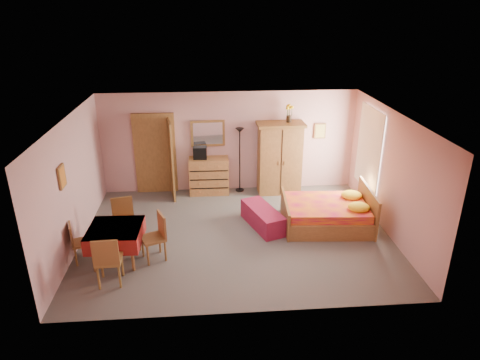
{
  "coord_description": "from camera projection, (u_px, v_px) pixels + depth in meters",
  "views": [
    {
      "loc": [
        -0.56,
        -8.01,
        4.63
      ],
      "look_at": [
        0.1,
        0.3,
        1.15
      ],
      "focal_mm": 32.0,
      "sensor_mm": 36.0,
      "label": 1
    }
  ],
  "objects": [
    {
      "name": "wall_right",
      "position": [
        391.0,
        174.0,
        8.93
      ],
      "size": [
        0.1,
        5.0,
        2.6
      ],
      "primitive_type": "cube",
      "color": "#CB9493",
      "rests_on": "floor"
    },
    {
      "name": "sunflower_vase",
      "position": [
        289.0,
        113.0,
        10.56
      ],
      "size": [
        0.19,
        0.19,
        0.45
      ],
      "primitive_type": "cube",
      "rotation": [
        0.0,
        0.0,
        0.09
      ],
      "color": "yellow",
      "rests_on": "wardrobe"
    },
    {
      "name": "chair_east",
      "position": [
        153.0,
        238.0,
        8.16
      ],
      "size": [
        0.56,
        0.56,
        0.93
      ],
      "primitive_type": "cube",
      "rotation": [
        0.0,
        0.0,
        1.98
      ],
      "color": "olive",
      "rests_on": "floor"
    },
    {
      "name": "stereo",
      "position": [
        200.0,
        153.0,
        10.8
      ],
      "size": [
        0.35,
        0.26,
        0.31
      ],
      "primitive_type": "cube",
      "rotation": [
        0.0,
        0.0,
        -0.05
      ],
      "color": "black",
      "rests_on": "chest_of_drawers"
    },
    {
      "name": "wall_back",
      "position": [
        229.0,
        142.0,
        10.99
      ],
      "size": [
        6.5,
        0.1,
        2.6
      ],
      "primitive_type": "cube",
      "color": "#CB9493",
      "rests_on": "floor"
    },
    {
      "name": "picture_back",
      "position": [
        320.0,
        131.0,
        11.04
      ],
      "size": [
        0.3,
        0.04,
        0.4
      ],
      "primitive_type": "cube",
      "color": "#D8BF59",
      "rests_on": "wall_back"
    },
    {
      "name": "picture_left",
      "position": [
        62.0,
        177.0,
        7.75
      ],
      "size": [
        0.04,
        0.32,
        0.42
      ],
      "primitive_type": "cube",
      "color": "orange",
      "rests_on": "wall_left"
    },
    {
      "name": "chair_west",
      "position": [
        82.0,
        242.0,
        8.13
      ],
      "size": [
        0.47,
        0.47,
        0.82
      ],
      "primitive_type": "cube",
      "rotation": [
        0.0,
        0.0,
        -1.24
      ],
      "color": "#AB753A",
      "rests_on": "floor"
    },
    {
      "name": "chest_of_drawers",
      "position": [
        209.0,
        176.0,
        11.05
      ],
      "size": [
        1.01,
        0.52,
        0.95
      ],
      "primitive_type": "cube",
      "rotation": [
        0.0,
        0.0,
        -0.01
      ],
      "color": "#AF703B",
      "rests_on": "floor"
    },
    {
      "name": "window",
      "position": [
        370.0,
        149.0,
        9.98
      ],
      "size": [
        0.08,
        1.4,
        1.95
      ],
      "primitive_type": "cube",
      "color": "white",
      "rests_on": "wall_right"
    },
    {
      "name": "dining_table",
      "position": [
        117.0,
        244.0,
        8.15
      ],
      "size": [
        1.01,
        1.01,
        0.72
      ],
      "primitive_type": "cube",
      "rotation": [
        0.0,
        0.0,
        -0.03
      ],
      "color": "maroon",
      "rests_on": "floor"
    },
    {
      "name": "floor_lamp",
      "position": [
        240.0,
        160.0,
        11.03
      ],
      "size": [
        0.23,
        0.23,
        1.71
      ],
      "primitive_type": "cube",
      "rotation": [
        0.0,
        0.0,
        -0.08
      ],
      "color": "black",
      "rests_on": "floor"
    },
    {
      "name": "floor",
      "position": [
        236.0,
        235.0,
        9.19
      ],
      "size": [
        6.5,
        6.5,
        0.0
      ],
      "primitive_type": "plane",
      "color": "#5F5A54",
      "rests_on": "ground"
    },
    {
      "name": "wardrobe",
      "position": [
        280.0,
        158.0,
        10.93
      ],
      "size": [
        1.2,
        0.64,
        1.86
      ],
      "primitive_type": "cube",
      "rotation": [
        0.0,
        0.0,
        0.02
      ],
      "color": "#915F31",
      "rests_on": "floor"
    },
    {
      "name": "doorway",
      "position": [
        155.0,
        154.0,
        10.93
      ],
      "size": [
        1.06,
        0.12,
        2.15
      ],
      "primitive_type": "cube",
      "color": "#9E6B35",
      "rests_on": "floor"
    },
    {
      "name": "chair_north",
      "position": [
        124.0,
        222.0,
        8.73
      ],
      "size": [
        0.51,
        0.51,
        0.95
      ],
      "primitive_type": "cube",
      "rotation": [
        0.0,
        0.0,
        3.36
      ],
      "color": "#A57238",
      "rests_on": "floor"
    },
    {
      "name": "wall_front",
      "position": [
        248.0,
        243.0,
        6.39
      ],
      "size": [
        6.5,
        0.1,
        2.6
      ],
      "primitive_type": "cube",
      "color": "#CB9493",
      "rests_on": "floor"
    },
    {
      "name": "chair_south",
      "position": [
        109.0,
        259.0,
        7.45
      ],
      "size": [
        0.46,
        0.46,
        0.97
      ],
      "primitive_type": "cube",
      "rotation": [
        0.0,
        0.0,
        0.05
      ],
      "color": "olive",
      "rests_on": "floor"
    },
    {
      "name": "bench",
      "position": [
        263.0,
        217.0,
        9.47
      ],
      "size": [
        0.89,
        1.39,
        0.43
      ],
      "primitive_type": "cube",
      "rotation": [
        0.0,
        0.0,
        0.34
      ],
      "color": "maroon",
      "rests_on": "floor"
    },
    {
      "name": "ceiling",
      "position": [
        236.0,
        116.0,
        8.19
      ],
      "size": [
        6.5,
        6.5,
        0.0
      ],
      "primitive_type": "plane",
      "rotation": [
        3.14,
        0.0,
        0.0
      ],
      "color": "brown",
      "rests_on": "wall_back"
    },
    {
      "name": "bed",
      "position": [
        326.0,
        207.0,
        9.43
      ],
      "size": [
        2.01,
        1.63,
        0.88
      ],
      "primitive_type": "cube",
      "rotation": [
        0.0,
        0.0,
        -0.07
      ],
      "color": "#BD1241",
      "rests_on": "floor"
    },
    {
      "name": "wall_left",
      "position": [
        73.0,
        184.0,
        8.46
      ],
      "size": [
        0.1,
        5.0,
        2.6
      ],
      "primitive_type": "cube",
      "color": "#CB9493",
      "rests_on": "floor"
    },
    {
      "name": "wall_mirror",
      "position": [
        208.0,
        133.0,
        10.83
      ],
      "size": [
        0.86,
        0.11,
        0.68
      ],
      "primitive_type": "cube",
      "rotation": [
        0.0,
        0.0,
        0.07
      ],
      "color": "silver",
      "rests_on": "wall_back"
    }
  ]
}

